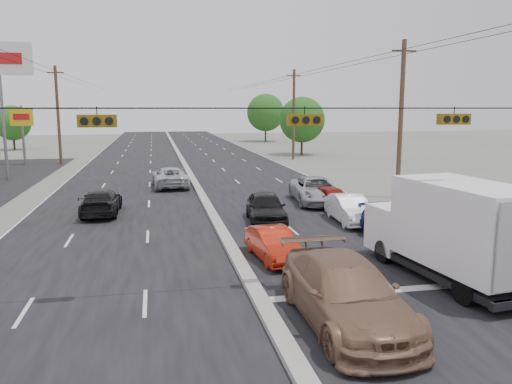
% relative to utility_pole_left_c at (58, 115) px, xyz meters
% --- Properties ---
extents(ground, '(200.00, 200.00, 0.00)m').
position_rel_utility_pole_left_c_xyz_m(ground, '(12.50, -40.00, -5.11)').
color(ground, '#606356').
rests_on(ground, ground).
extents(road_surface, '(20.00, 160.00, 0.02)m').
position_rel_utility_pole_left_c_xyz_m(road_surface, '(12.50, -10.00, -5.11)').
color(road_surface, black).
rests_on(road_surface, ground).
extents(center_median, '(0.50, 160.00, 0.20)m').
position_rel_utility_pole_left_c_xyz_m(center_median, '(12.50, -10.00, -5.01)').
color(center_median, gray).
rests_on(center_median, ground).
extents(utility_pole_left_c, '(1.60, 0.30, 10.00)m').
position_rel_utility_pole_left_c_xyz_m(utility_pole_left_c, '(0.00, 0.00, 0.00)').
color(utility_pole_left_c, '#422D1E').
rests_on(utility_pole_left_c, ground).
extents(utility_pole_right_b, '(1.60, 0.30, 10.00)m').
position_rel_utility_pole_left_c_xyz_m(utility_pole_right_b, '(25.00, -25.00, 0.00)').
color(utility_pole_right_b, '#422D1E').
rests_on(utility_pole_right_b, ground).
extents(utility_pole_right_c, '(1.60, 0.30, 10.00)m').
position_rel_utility_pole_left_c_xyz_m(utility_pole_right_c, '(25.00, 0.00, 0.00)').
color(utility_pole_right_c, '#422D1E').
rests_on(utility_pole_right_c, ground).
extents(traffic_signals, '(25.00, 0.30, 0.54)m').
position_rel_utility_pole_left_c_xyz_m(traffic_signals, '(13.90, -40.00, 0.39)').
color(traffic_signals, black).
rests_on(traffic_signals, ground).
extents(pole_sign_far, '(2.20, 0.25, 6.00)m').
position_rel_utility_pole_left_c_xyz_m(pole_sign_far, '(-3.50, -0.00, -0.70)').
color(pole_sign_far, slate).
rests_on(pole_sign_far, ground).
extents(tree_left_far, '(4.80, 4.80, 6.12)m').
position_rel_utility_pole_left_c_xyz_m(tree_left_far, '(-9.50, 20.00, -1.39)').
color(tree_left_far, '#382619').
rests_on(tree_left_far, ground).
extents(tree_right_mid, '(5.60, 5.60, 7.14)m').
position_rel_utility_pole_left_c_xyz_m(tree_right_mid, '(27.50, 5.00, -0.77)').
color(tree_right_mid, '#382619').
rests_on(tree_right_mid, ground).
extents(tree_right_far, '(6.40, 6.40, 8.16)m').
position_rel_utility_pole_left_c_xyz_m(tree_right_far, '(28.50, 30.00, -0.15)').
color(tree_right_far, '#382619').
rests_on(tree_right_far, ground).
extents(box_truck, '(3.14, 6.99, 3.43)m').
position_rel_utility_pole_left_c_xyz_m(box_truck, '(19.22, -39.92, -3.35)').
color(box_truck, black).
rests_on(box_truck, ground).
extents(tan_sedan, '(2.48, 6.05, 1.75)m').
position_rel_utility_pole_left_c_xyz_m(tan_sedan, '(14.45, -42.55, -4.23)').
color(tan_sedan, brown).
rests_on(tan_sedan, ground).
extents(red_sedan, '(1.66, 3.83, 1.23)m').
position_rel_utility_pole_left_c_xyz_m(red_sedan, '(13.90, -36.47, -4.49)').
color(red_sedan, '#AB1D0A').
rests_on(red_sedan, ground).
extents(queue_car_a, '(2.32, 4.74, 1.56)m').
position_rel_utility_pole_left_c_xyz_m(queue_car_a, '(15.00, -30.31, -4.33)').
color(queue_car_a, black).
rests_on(queue_car_a, ground).
extents(queue_car_b, '(1.69, 4.32, 1.40)m').
position_rel_utility_pole_left_c_xyz_m(queue_car_b, '(19.20, -31.16, -4.41)').
color(queue_car_b, silver).
rests_on(queue_car_b, ground).
extents(queue_car_c, '(3.16, 5.89, 1.57)m').
position_rel_utility_pole_left_c_xyz_m(queue_car_c, '(19.20, -25.71, -4.32)').
color(queue_car_c, '#A3A5AB').
rests_on(queue_car_c, ground).
extents(queue_car_d, '(2.53, 5.13, 1.43)m').
position_rel_utility_pole_left_c_xyz_m(queue_car_d, '(19.91, -35.41, -4.39)').
color(queue_car_d, navy).
rests_on(queue_car_d, ground).
extents(queue_car_e, '(2.01, 4.01, 1.31)m').
position_rel_utility_pole_left_c_xyz_m(queue_car_e, '(19.50, -27.69, -4.45)').
color(queue_car_e, maroon).
rests_on(queue_car_e, ground).
extents(oncoming_near, '(2.06, 4.83, 1.39)m').
position_rel_utility_pole_left_c_xyz_m(oncoming_near, '(6.58, -26.56, -4.41)').
color(oncoming_near, black).
rests_on(oncoming_near, ground).
extents(oncoming_far, '(2.70, 5.45, 1.48)m').
position_rel_utility_pole_left_c_xyz_m(oncoming_far, '(10.60, -17.63, -4.37)').
color(oncoming_far, '#AFB3B7').
rests_on(oncoming_far, ground).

